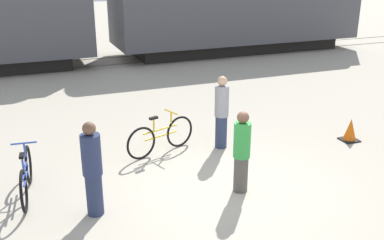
% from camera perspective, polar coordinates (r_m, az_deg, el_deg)
% --- Properties ---
extents(ground_plane, '(80.00, 80.00, 0.00)m').
position_cam_1_polar(ground_plane, '(8.67, 4.49, -8.75)').
color(ground_plane, '#B2A893').
extents(rail_near, '(35.72, 0.07, 0.01)m').
position_cam_1_polar(rail_near, '(18.85, -10.60, 6.88)').
color(rail_near, '#4C4238').
rests_on(rail_near, ground_plane).
extents(rail_far, '(35.72, 0.07, 0.01)m').
position_cam_1_polar(rail_far, '(20.23, -11.41, 7.71)').
color(rail_far, '#4C4238').
rests_on(rail_far, ground_plane).
extents(bicycle_yellow, '(1.73, 0.64, 0.92)m').
position_cam_1_polar(bicycle_yellow, '(10.06, -3.95, -2.09)').
color(bicycle_yellow, black).
rests_on(bicycle_yellow, ground_plane).
extents(bicycle_blue, '(0.46, 1.85, 0.95)m').
position_cam_1_polar(bicycle_blue, '(8.78, -20.32, -6.70)').
color(bicycle_blue, black).
rests_on(bicycle_blue, ground_plane).
extents(person_in_navy, '(0.33, 0.33, 1.68)m').
position_cam_1_polar(person_in_navy, '(7.67, -12.53, -6.12)').
color(person_in_navy, '#283351').
rests_on(person_in_navy, ground_plane).
extents(person_in_green, '(0.31, 0.31, 1.58)m').
position_cam_1_polar(person_in_green, '(8.30, 6.32, -4.04)').
color(person_in_green, '#514C47').
rests_on(person_in_green, ground_plane).
extents(person_in_grey, '(0.32, 0.32, 1.70)m').
position_cam_1_polar(person_in_grey, '(10.18, 3.77, 1.01)').
color(person_in_grey, '#283351').
rests_on(person_in_grey, ground_plane).
extents(traffic_cone, '(0.40, 0.40, 0.55)m').
position_cam_1_polar(traffic_cone, '(11.40, 19.46, -1.26)').
color(traffic_cone, black).
rests_on(traffic_cone, ground_plane).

